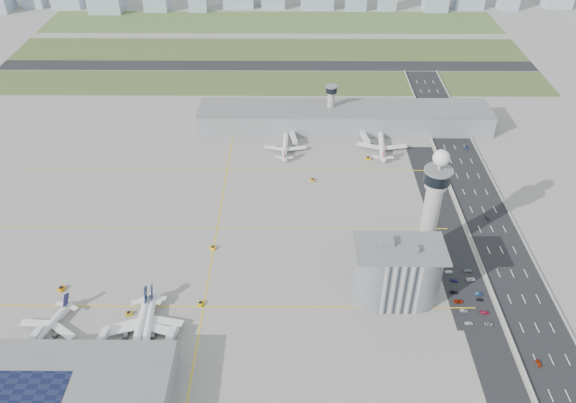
{
  "coord_description": "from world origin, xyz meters",
  "views": [
    {
      "loc": [
        1.72,
        -216.3,
        199.16
      ],
      "look_at": [
        0.0,
        35.0,
        15.0
      ],
      "focal_mm": 35.0,
      "sensor_mm": 36.0,
      "label": 1
    }
  ],
  "objects_px": {
    "jet_bridge_near_2": "(164,355)",
    "admin_building": "(397,273)",
    "car_lot_1": "(464,311)",
    "car_lot_3": "(454,292)",
    "jet_bridge_near_0": "(25,354)",
    "control_tower": "(433,202)",
    "car_lot_5": "(449,272)",
    "airplane_near_b": "(138,327)",
    "car_lot_11": "(468,271)",
    "airplane_far_a": "(285,144)",
    "car_lot_8": "(480,300)",
    "car_hw_0": "(539,363)",
    "tug_2": "(201,303)",
    "secondary_tower": "(331,103)",
    "tug_0": "(61,288)",
    "car_lot_2": "(459,301)",
    "car_lot_4": "(454,280)",
    "car_hw_1": "(488,218)",
    "tug_1": "(129,313)",
    "jet_bridge_far_1": "(362,135)",
    "car_lot_0": "(469,323)",
    "jet_bridge_near_1": "(94,355)",
    "tug_4": "(312,180)",
    "car_lot_7": "(485,312)",
    "car_hw_4": "(427,107)",
    "airplane_far_b": "(382,141)",
    "car_lot_10": "(471,279)",
    "airplane_near_a": "(46,325)",
    "jet_bridge_far_0": "(292,134)",
    "tug_5": "(368,158)",
    "car_hw_2": "(466,148)",
    "tug_3": "(213,248)",
    "car_lot_6": "(489,324)",
    "airplane_near_c": "(148,321)"
  },
  "relations": [
    {
      "from": "jet_bridge_far_1",
      "to": "car_lot_11",
      "type": "distance_m",
      "value": 142.8
    },
    {
      "from": "car_hw_4",
      "to": "car_lot_0",
      "type": "bearing_deg",
      "value": -91.14
    },
    {
      "from": "car_lot_5",
      "to": "car_lot_2",
      "type": "bearing_deg",
      "value": 174.26
    },
    {
      "from": "secondary_tower",
      "to": "jet_bridge_near_1",
      "type": "bearing_deg",
      "value": -118.17
    },
    {
      "from": "tug_3",
      "to": "car_lot_2",
      "type": "height_order",
      "value": "tug_3"
    },
    {
      "from": "car_lot_1",
      "to": "car_lot_7",
      "type": "relative_size",
      "value": 0.94
    },
    {
      "from": "car_lot_2",
      "to": "car_lot_3",
      "type": "distance_m",
      "value": 6.31
    },
    {
      "from": "tug_5",
      "to": "car_lot_10",
      "type": "height_order",
      "value": "tug_5"
    },
    {
      "from": "car_lot_4",
      "to": "jet_bridge_near_1",
      "type": "bearing_deg",
      "value": 116.09
    },
    {
      "from": "jet_bridge_far_0",
      "to": "airplane_far_b",
      "type": "bearing_deg",
      "value": 67.12
    },
    {
      "from": "car_lot_2",
      "to": "car_lot_11",
      "type": "height_order",
      "value": "car_lot_11"
    },
    {
      "from": "tug_2",
      "to": "car_lot_3",
      "type": "xyz_separation_m",
      "value": [
        123.51,
        8.7,
        -0.32
      ]
    },
    {
      "from": "car_lot_8",
      "to": "car_hw_0",
      "type": "distance_m",
      "value": 40.35
    },
    {
      "from": "tug_4",
      "to": "tug_5",
      "type": "height_order",
      "value": "tug_5"
    },
    {
      "from": "admin_building",
      "to": "tug_2",
      "type": "bearing_deg",
      "value": -175.87
    },
    {
      "from": "car_lot_1",
      "to": "car_lot_3",
      "type": "relative_size",
      "value": 0.98
    },
    {
      "from": "admin_building",
      "to": "car_lot_10",
      "type": "bearing_deg",
      "value": 15.01
    },
    {
      "from": "admin_building",
      "to": "tug_0",
      "type": "relative_size",
      "value": 11.88
    },
    {
      "from": "car_hw_0",
      "to": "car_lot_3",
      "type": "bearing_deg",
      "value": 114.99
    },
    {
      "from": "car_lot_10",
      "to": "car_hw_0",
      "type": "bearing_deg",
      "value": -167.66
    },
    {
      "from": "secondary_tower",
      "to": "tug_0",
      "type": "height_order",
      "value": "secondary_tower"
    },
    {
      "from": "jet_bridge_near_2",
      "to": "car_hw_0",
      "type": "bearing_deg",
      "value": -80.49
    },
    {
      "from": "jet_bridge_near_0",
      "to": "jet_bridge_near_2",
      "type": "relative_size",
      "value": 1.0
    },
    {
      "from": "tug_1",
      "to": "car_lot_0",
      "type": "relative_size",
      "value": 0.85
    },
    {
      "from": "jet_bridge_far_1",
      "to": "car_hw_0",
      "type": "xyz_separation_m",
      "value": [
        56.54,
        -194.38,
        -2.21
      ]
    },
    {
      "from": "control_tower",
      "to": "car_lot_5",
      "type": "xyz_separation_m",
      "value": [
        10.66,
        -13.9,
        -34.4
      ]
    },
    {
      "from": "airplane_near_b",
      "to": "car_lot_11",
      "type": "relative_size",
      "value": 9.5
    },
    {
      "from": "airplane_near_a",
      "to": "jet_bridge_far_1",
      "type": "xyz_separation_m",
      "value": [
        160.61,
        178.38,
        -1.93
      ]
    },
    {
      "from": "tug_3",
      "to": "car_lot_0",
      "type": "xyz_separation_m",
      "value": [
        124.5,
        -51.96,
        -0.25
      ]
    },
    {
      "from": "airplane_far_b",
      "to": "car_hw_2",
      "type": "height_order",
      "value": "airplane_far_b"
    },
    {
      "from": "car_lot_4",
      "to": "car_hw_4",
      "type": "height_order",
      "value": "car_lot_4"
    },
    {
      "from": "car_lot_3",
      "to": "car_lot_11",
      "type": "relative_size",
      "value": 0.91
    },
    {
      "from": "jet_bridge_far_0",
      "to": "car_lot_0",
      "type": "bearing_deg",
      "value": 15.54
    },
    {
      "from": "tug_4",
      "to": "car_lot_7",
      "type": "xyz_separation_m",
      "value": [
        78.28,
        -110.99,
        -0.25
      ]
    },
    {
      "from": "airplane_near_c",
      "to": "car_hw_0",
      "type": "height_order",
      "value": "airplane_near_c"
    },
    {
      "from": "car_lot_0",
      "to": "car_hw_1",
      "type": "distance_m",
      "value": 85.17
    },
    {
      "from": "airplane_far_a",
      "to": "tug_1",
      "type": "height_order",
      "value": "airplane_far_a"
    },
    {
      "from": "admin_building",
      "to": "airplane_far_b",
      "type": "bearing_deg",
      "value": 85.14
    },
    {
      "from": "car_lot_6",
      "to": "car_lot_7",
      "type": "height_order",
      "value": "car_lot_7"
    },
    {
      "from": "car_hw_0",
      "to": "car_hw_4",
      "type": "height_order",
      "value": "car_hw_0"
    },
    {
      "from": "jet_bridge_far_1",
      "to": "car_lot_0",
      "type": "distance_m",
      "value": 174.96
    },
    {
      "from": "jet_bridge_near_0",
      "to": "car_lot_2",
      "type": "xyz_separation_m",
      "value": [
        195.73,
        34.68,
        -2.23
      ]
    },
    {
      "from": "tug_2",
      "to": "car_hw_2",
      "type": "relative_size",
      "value": 0.74
    },
    {
      "from": "airplane_near_a",
      "to": "car_lot_1",
      "type": "bearing_deg",
      "value": 112.81
    },
    {
      "from": "airplane_near_c",
      "to": "jet_bridge_far_0",
      "type": "height_order",
      "value": "airplane_near_c"
    },
    {
      "from": "car_lot_11",
      "to": "car_hw_1",
      "type": "relative_size",
      "value": 1.12
    },
    {
      "from": "airplane_far_a",
      "to": "jet_bridge_near_0",
      "type": "distance_m",
      "value": 208.2
    },
    {
      "from": "jet_bridge_near_2",
      "to": "admin_building",
      "type": "bearing_deg",
      "value": -59.62
    },
    {
      "from": "car_lot_4",
      "to": "car_hw_1",
      "type": "bearing_deg",
      "value": -21.51
    },
    {
      "from": "car_lot_10",
      "to": "airplane_far_a",
      "type": "bearing_deg",
      "value": 31.88
    }
  ]
}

